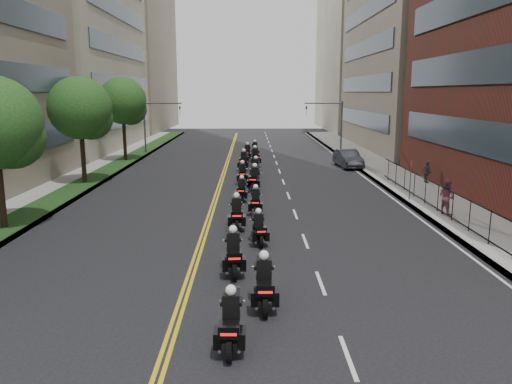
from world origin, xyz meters
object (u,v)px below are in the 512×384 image
(motorcycle_12, at_px, (247,153))
(motorcycle_1, at_px, (264,285))
(motorcycle_0, at_px, (231,324))
(parked_sedan, at_px, (348,159))
(motorcycle_4, at_px, (237,215))
(motorcycle_10, at_px, (244,162))
(motorcycle_3, at_px, (259,230))
(motorcycle_7, at_px, (255,180))
(motorcycle_2, at_px, (233,255))
(motorcycle_11, at_px, (255,158))
(pedestrian_b, at_px, (446,197))
(motorcycle_5, at_px, (256,202))
(motorcycle_8, at_px, (242,174))
(pedestrian_c, at_px, (427,172))
(motorcycle_6, at_px, (242,191))
(motorcycle_13, at_px, (255,150))
(motorcycle_9, at_px, (256,169))

(motorcycle_12, bearing_deg, motorcycle_1, -82.22)
(motorcycle_0, xyz_separation_m, parked_sedan, (9.18, 31.67, 0.12))
(motorcycle_4, xyz_separation_m, motorcycle_12, (0.38, 24.46, 0.01))
(motorcycle_10, bearing_deg, motorcycle_3, -81.37)
(motorcycle_7, xyz_separation_m, parked_sedan, (8.37, 10.52, 0.04))
(motorcycle_2, height_order, motorcycle_3, motorcycle_2)
(motorcycle_11, height_order, pedestrian_b, pedestrian_b)
(motorcycle_5, distance_m, motorcycle_8, 9.21)
(motorcycle_3, distance_m, pedestrian_b, 11.15)
(motorcycle_3, height_order, pedestrian_c, pedestrian_c)
(motorcycle_0, relative_size, motorcycle_2, 0.94)
(motorcycle_6, xyz_separation_m, motorcycle_10, (-0.03, 12.10, 0.11))
(motorcycle_13, distance_m, parked_sedan, 11.14)
(motorcycle_1, distance_m, motorcycle_2, 3.15)
(motorcycle_5, bearing_deg, motorcycle_6, 105.81)
(motorcycle_10, xyz_separation_m, motorcycle_11, (1.01, 2.53, 0.01))
(motorcycle_2, relative_size, motorcycle_3, 1.14)
(motorcycle_13, bearing_deg, pedestrian_c, -54.88)
(motorcycle_4, height_order, motorcycle_7, motorcycle_7)
(motorcycle_5, relative_size, motorcycle_11, 0.86)
(pedestrian_b, bearing_deg, motorcycle_2, 97.58)
(motorcycle_1, relative_size, motorcycle_11, 0.95)
(motorcycle_6, bearing_deg, motorcycle_0, -87.08)
(pedestrian_c, bearing_deg, motorcycle_5, 107.94)
(motorcycle_3, relative_size, pedestrian_b, 1.13)
(motorcycle_11, bearing_deg, motorcycle_6, -100.26)
(motorcycle_10, height_order, motorcycle_13, motorcycle_10)
(motorcycle_3, xyz_separation_m, motorcycle_7, (-0.08, 12.04, 0.11))
(motorcycle_2, xyz_separation_m, motorcycle_9, (1.05, 21.11, -0.05))
(motorcycle_4, relative_size, parked_sedan, 0.51)
(motorcycle_6, xyz_separation_m, motorcycle_7, (0.82, 3.24, 0.11))
(motorcycle_3, distance_m, motorcycle_8, 14.72)
(motorcycle_9, height_order, parked_sedan, motorcycle_9)
(motorcycle_13, bearing_deg, motorcycle_4, -94.72)
(motorcycle_5, xyz_separation_m, motorcycle_13, (0.19, 24.59, 0.05))
(motorcycle_13, bearing_deg, motorcycle_5, -92.78)
(motorcycle_7, bearing_deg, motorcycle_0, -84.72)
(motorcycle_11, xyz_separation_m, motorcycle_12, (-0.74, 3.48, -0.02))
(motorcycle_2, bearing_deg, motorcycle_4, 86.12)
(pedestrian_b, bearing_deg, motorcycle_1, 109.02)
(motorcycle_4, relative_size, motorcycle_12, 0.99)
(motorcycle_4, height_order, parked_sedan, motorcycle_4)
(parked_sedan, bearing_deg, motorcycle_4, -119.98)
(motorcycle_3, relative_size, motorcycle_11, 0.84)
(motorcycle_6, distance_m, motorcycle_7, 3.34)
(motorcycle_8, bearing_deg, pedestrian_b, -43.00)
(motorcycle_3, relative_size, motorcycle_8, 0.92)
(motorcycle_3, bearing_deg, motorcycle_11, 83.11)
(motorcycle_9, relative_size, motorcycle_10, 0.90)
(motorcycle_4, distance_m, motorcycle_10, 18.45)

